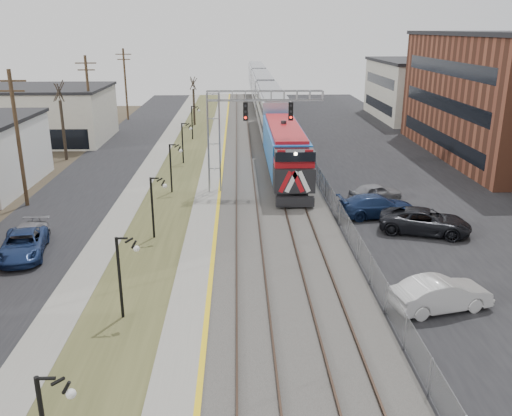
{
  "coord_description": "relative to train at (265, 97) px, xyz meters",
  "views": [
    {
      "loc": [
        1.37,
        -14.28,
        12.72
      ],
      "look_at": [
        2.42,
        16.05,
        2.6
      ],
      "focal_mm": 38.0,
      "sensor_mm": 36.0,
      "label": 1
    }
  ],
  "objects": [
    {
      "name": "sidewalk",
      "position": [
        -12.5,
        -32.5,
        -2.88
      ],
      "size": [
        2.0,
        120.0,
        0.08
      ],
      "primitive_type": "cube",
      "color": "gray",
      "rests_on": "ground"
    },
    {
      "name": "signal_gantry",
      "position": [
        -4.28,
        -39.51,
        2.67
      ],
      "size": [
        9.0,
        1.07,
        8.15
      ],
      "color": "gray",
      "rests_on": "ground"
    },
    {
      "name": "utility_poles",
      "position": [
        -20.0,
        -42.5,
        2.08
      ],
      "size": [
        0.28,
        80.28,
        10.0
      ],
      "color": "#4C3823",
      "rests_on": "ground"
    },
    {
      "name": "track_near",
      "position": [
        -3.5,
        -32.5,
        -2.64
      ],
      "size": [
        1.58,
        120.0,
        0.15
      ],
      "color": "#2D2119",
      "rests_on": "ballast_bed"
    },
    {
      "name": "ballast_bed",
      "position": [
        -1.5,
        -32.5,
        -2.82
      ],
      "size": [
        8.0,
        120.0,
        0.2
      ],
      "primitive_type": "cube",
      "color": "#595651",
      "rests_on": "ground"
    },
    {
      "name": "car_lot_b",
      "position": [
        5.36,
        -59.25,
        -2.13
      ],
      "size": [
        5.04,
        2.75,
        1.58
      ],
      "primitive_type": "imported",
      "rotation": [
        0.0,
        0.0,
        1.81
      ],
      "color": "silver",
      "rests_on": "ground"
    },
    {
      "name": "car_street_b",
      "position": [
        -16.89,
        -51.09,
        -2.24
      ],
      "size": [
        2.09,
        4.74,
        1.35
      ],
      "primitive_type": "imported",
      "rotation": [
        0.0,
        0.0,
        0.04
      ],
      "color": "gray",
      "rests_on": "ground"
    },
    {
      "name": "platform",
      "position": [
        -6.5,
        -32.5,
        -2.8
      ],
      "size": [
        2.0,
        120.0,
        0.24
      ],
      "primitive_type": "cube",
      "color": "gray",
      "rests_on": "ground"
    },
    {
      "name": "car_street_a",
      "position": [
        -16.68,
        -52.18,
        -2.21
      ],
      "size": [
        3.36,
        5.51,
        1.43
      ],
      "primitive_type": "imported",
      "rotation": [
        0.0,
        0.0,
        0.2
      ],
      "color": "navy",
      "rests_on": "ground"
    },
    {
      "name": "lampposts",
      "position": [
        -9.5,
        -49.22,
        -0.92
      ],
      "size": [
        0.14,
        62.14,
        4.0
      ],
      "color": "black",
      "rests_on": "ground"
    },
    {
      "name": "train",
      "position": [
        0.0,
        0.0,
        0.0
      ],
      "size": [
        3.0,
        85.85,
        5.33
      ],
      "color": "blue",
      "rests_on": "ground"
    },
    {
      "name": "car_lot_d",
      "position": [
        5.59,
        -45.96,
        -2.12
      ],
      "size": [
        5.73,
        2.93,
        1.59
      ],
      "primitive_type": "imported",
      "rotation": [
        0.0,
        0.0,
        1.7
      ],
      "color": "#16264D",
      "rests_on": "ground"
    },
    {
      "name": "bare_trees",
      "position": [
        -18.16,
        -28.59,
        -0.22
      ],
      "size": [
        12.3,
        42.3,
        5.95
      ],
      "color": "#382D23",
      "rests_on": "ground"
    },
    {
      "name": "car_lot_e",
      "position": [
        6.37,
        -42.51,
        -2.2
      ],
      "size": [
        4.53,
        3.15,
        1.43
      ],
      "primitive_type": "imported",
      "rotation": [
        0.0,
        0.0,
        1.96
      ],
      "color": "slate",
      "rests_on": "ground"
    },
    {
      "name": "platform_edge",
      "position": [
        -5.62,
        -32.5,
        -2.67
      ],
      "size": [
        0.24,
        120.0,
        0.01
      ],
      "primitive_type": "cube",
      "color": "gold",
      "rests_on": "platform"
    },
    {
      "name": "street_west",
      "position": [
        -17.0,
        -32.5,
        -2.9
      ],
      "size": [
        7.0,
        120.0,
        0.04
      ],
      "primitive_type": "cube",
      "color": "black",
      "rests_on": "ground"
    },
    {
      "name": "fence",
      "position": [
        2.7,
        -32.5,
        -2.12
      ],
      "size": [
        0.04,
        120.0,
        1.6
      ],
      "primitive_type": "cube",
      "color": "gray",
      "rests_on": "ground"
    },
    {
      "name": "grass_median",
      "position": [
        -9.5,
        -32.5,
        -2.89
      ],
      "size": [
        4.0,
        120.0,
        0.06
      ],
      "primitive_type": "cube",
      "color": "#444625",
      "rests_on": "ground"
    },
    {
      "name": "parking_lot",
      "position": [
        10.5,
        -32.5,
        -2.9
      ],
      "size": [
        16.0,
        120.0,
        0.04
      ],
      "primitive_type": "cube",
      "color": "black",
      "rests_on": "ground"
    },
    {
      "name": "track_far",
      "position": [
        -0.0,
        -32.5,
        -2.64
      ],
      "size": [
        1.58,
        120.0,
        0.15
      ],
      "color": "#2D2119",
      "rests_on": "ballast_bed"
    },
    {
      "name": "car_lot_c",
      "position": [
        7.94,
        -49.26,
        -2.12
      ],
      "size": [
        6.3,
        4.36,
        1.6
      ],
      "primitive_type": "imported",
      "rotation": [
        0.0,
        0.0,
        1.24
      ],
      "color": "black",
      "rests_on": "ground"
    }
  ]
}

